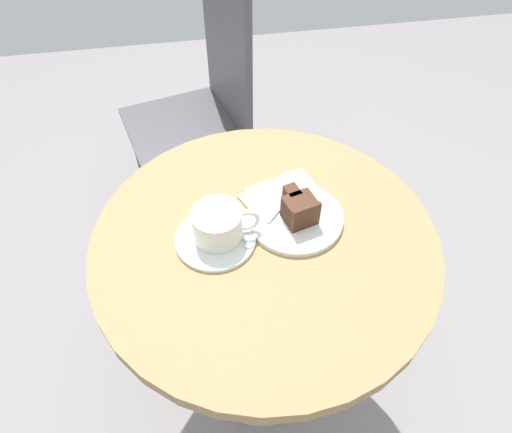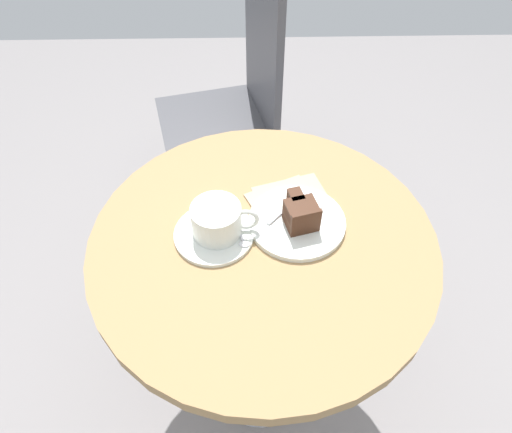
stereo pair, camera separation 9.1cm
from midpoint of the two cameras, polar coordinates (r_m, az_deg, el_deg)
ground_plane at (r=1.54m, az=-1.11°, el=-19.25°), size 4.40×4.40×0.01m
cafe_table at (r=1.02m, az=-1.58°, el=-6.84°), size 0.71×0.71×0.70m
saucer at (r=0.93m, az=-7.89°, el=-2.90°), size 0.16×0.16×0.01m
coffee_cup at (r=0.90m, az=-7.61°, el=-1.08°), size 0.14×0.10×0.07m
teaspoon at (r=0.92m, az=-4.73°, el=-2.52°), size 0.05×0.10×0.00m
cake_plate at (r=0.96m, az=2.19°, el=-0.25°), size 0.20×0.20×0.01m
cake_slice at (r=0.93m, az=2.61°, el=0.85°), size 0.07×0.09×0.06m
fork at (r=0.98m, az=1.38°, el=2.13°), size 0.10×0.11×0.00m
napkin at (r=0.99m, az=1.17°, el=1.83°), size 0.21×0.20×0.00m
cafe_chair at (r=1.61m, az=-7.91°, el=14.80°), size 0.46×0.46×0.93m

